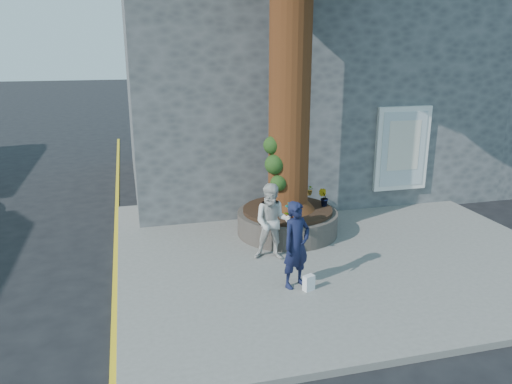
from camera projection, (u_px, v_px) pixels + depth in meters
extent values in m
plane|color=black|center=(280.00, 279.00, 9.55)|extent=(120.00, 120.00, 0.00)
cube|color=slate|center=(332.00, 249.00, 10.83)|extent=(9.00, 8.00, 0.12)
cube|color=yellow|center=(115.00, 274.00, 9.74)|extent=(0.10, 30.00, 0.01)
cube|color=#494C4D|center=(289.00, 87.00, 15.99)|extent=(10.00, 8.00, 6.00)
cube|color=white|center=(402.00, 149.00, 13.02)|extent=(1.50, 0.12, 2.20)
cube|color=silver|center=(403.00, 149.00, 12.97)|extent=(1.25, 0.04, 1.95)
cube|color=silver|center=(404.00, 146.00, 12.92)|extent=(0.90, 0.02, 1.30)
cube|color=#494C4D|center=(500.00, 83.00, 17.92)|extent=(6.00, 8.00, 6.00)
cylinder|color=black|center=(287.00, 222.00, 11.49)|extent=(2.30, 2.30, 0.52)
cylinder|color=black|center=(288.00, 210.00, 11.41)|extent=(2.04, 2.04, 0.08)
cylinder|color=#442311|center=(291.00, 37.00, 10.33)|extent=(0.90, 0.90, 7.50)
cone|color=#442311|center=(288.00, 194.00, 11.30)|extent=(1.24, 1.24, 0.70)
sphere|color=#153511|center=(275.00, 164.00, 10.81)|extent=(0.44, 0.44, 0.44)
sphere|color=#153511|center=(278.00, 183.00, 10.84)|extent=(0.36, 0.36, 0.36)
sphere|color=#153511|center=(272.00, 145.00, 10.80)|extent=(0.40, 0.40, 0.40)
imported|color=#141937|center=(296.00, 245.00, 8.81)|extent=(0.68, 0.58, 1.59)
imported|color=beige|center=(273.00, 222.00, 9.95)|extent=(0.92, 0.81, 1.58)
cube|color=white|center=(309.00, 283.00, 8.83)|extent=(0.23, 0.18, 0.28)
imported|color=gray|center=(290.00, 212.00, 10.49)|extent=(0.24, 0.19, 0.41)
imported|color=gray|center=(323.00, 198.00, 11.50)|extent=(0.31, 0.31, 0.41)
imported|color=gray|center=(262.00, 217.00, 10.36)|extent=(0.21, 0.21, 0.29)
imported|color=gray|center=(310.00, 190.00, 12.35)|extent=(0.31, 0.32, 0.27)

